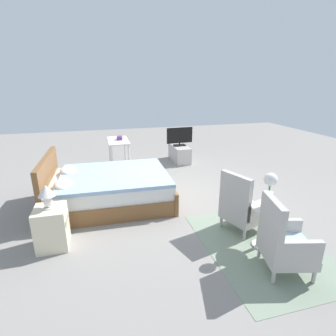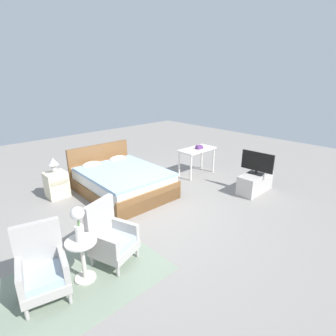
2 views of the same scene
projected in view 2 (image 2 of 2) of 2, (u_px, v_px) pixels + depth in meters
ground_plane at (154, 209)px, 5.37m from camera, size 16.00×16.00×0.00m
floor_rug at (85, 277)px, 3.53m from camera, size 2.10×1.50×0.01m
bed at (121, 181)px, 6.02m from camera, size 1.68×2.20×0.96m
armchair_by_window_left at (43, 269)px, 3.14m from camera, size 0.65×0.65×0.92m
armchair_by_window_right at (111, 238)px, 3.75m from camera, size 0.69×0.69×0.92m
side_table at (83, 255)px, 3.39m from camera, size 0.40×0.40×0.59m
flower_vase at (78, 221)px, 3.22m from camera, size 0.17×0.17×0.48m
nightstand at (57, 185)px, 5.81m from camera, size 0.44×0.41×0.58m
table_lamp at (53, 163)px, 5.65m from camera, size 0.22×0.22×0.33m
tv_stand at (255, 183)px, 6.09m from camera, size 0.96×0.40×0.45m
tv_flatscreen at (257, 163)px, 5.93m from camera, size 0.22×0.75×0.51m
vanity_desk at (197, 153)px, 7.07m from camera, size 1.04×0.52×0.73m
book_stack at (199, 147)px, 7.00m from camera, size 0.20×0.16×0.10m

